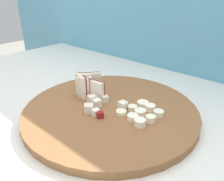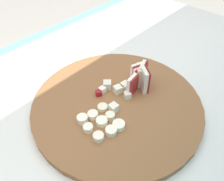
{
  "view_description": "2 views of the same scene",
  "coord_description": "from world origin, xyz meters",
  "px_view_note": "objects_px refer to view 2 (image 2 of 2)",
  "views": [
    {
      "loc": [
        0.31,
        -0.32,
        1.22
      ],
      "look_at": [
        -0.01,
        0.04,
        0.99
      ],
      "focal_mm": 35.4,
      "sensor_mm": 36.0,
      "label": 1
    },
    {
      "loc": [
        0.28,
        0.29,
        1.34
      ],
      "look_at": [
        -0.02,
        0.02,
        0.96
      ],
      "focal_mm": 34.77,
      "sensor_mm": 36.0,
      "label": 2
    }
  ],
  "objects_px": {
    "cutting_board": "(117,104)",
    "apple_wedge_fan": "(140,77)",
    "apple_dice_pile": "(115,91)",
    "banana_slice_rows": "(101,122)"
  },
  "relations": [
    {
      "from": "apple_dice_pile",
      "to": "banana_slice_rows",
      "type": "xyz_separation_m",
      "value": [
        0.1,
        0.04,
        -0.0
      ]
    },
    {
      "from": "apple_wedge_fan",
      "to": "apple_dice_pile",
      "type": "relative_size",
      "value": 0.9
    },
    {
      "from": "apple_wedge_fan",
      "to": "apple_dice_pile",
      "type": "distance_m",
      "value": 0.08
    },
    {
      "from": "cutting_board",
      "to": "banana_slice_rows",
      "type": "xyz_separation_m",
      "value": [
        0.08,
        0.02,
        0.02
      ]
    },
    {
      "from": "apple_wedge_fan",
      "to": "apple_dice_pile",
      "type": "bearing_deg",
      "value": -20.8
    },
    {
      "from": "apple_dice_pile",
      "to": "banana_slice_rows",
      "type": "height_order",
      "value": "apple_dice_pile"
    },
    {
      "from": "apple_wedge_fan",
      "to": "banana_slice_rows",
      "type": "relative_size",
      "value": 0.9
    },
    {
      "from": "apple_wedge_fan",
      "to": "banana_slice_rows",
      "type": "height_order",
      "value": "apple_wedge_fan"
    },
    {
      "from": "cutting_board",
      "to": "apple_wedge_fan",
      "type": "distance_m",
      "value": 0.1
    },
    {
      "from": "cutting_board",
      "to": "apple_dice_pile",
      "type": "height_order",
      "value": "apple_dice_pile"
    }
  ]
}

